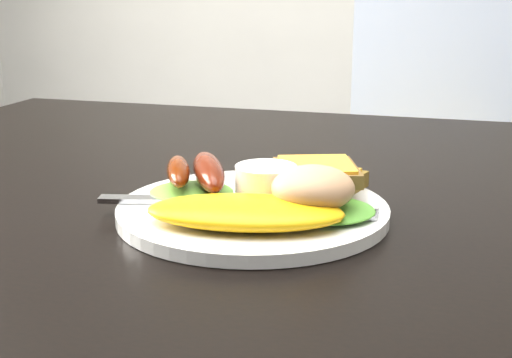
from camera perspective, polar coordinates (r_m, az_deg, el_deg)
dining_table at (r=0.72m, az=6.01°, el=-2.06°), size 1.20×0.80×0.04m
dining_chair at (r=1.99m, az=13.14°, el=0.67°), size 0.47×0.47×0.05m
plate at (r=0.62m, az=-0.26°, el=-2.57°), size 0.23×0.23×0.01m
lettuce_left at (r=0.64m, az=-5.19°, el=-0.99°), size 0.09×0.08×0.01m
lettuce_right at (r=0.59m, az=5.36°, el=-2.46°), size 0.10×0.09×0.01m
omelette at (r=0.56m, az=-0.86°, el=-2.66°), size 0.17×0.10×0.02m
sausage_a at (r=0.65m, az=-6.23°, el=0.63°), size 0.05×0.09×0.02m
sausage_b at (r=0.64m, az=-3.81°, el=0.61°), size 0.07×0.11×0.03m
ramekin at (r=0.61m, az=0.79°, el=-0.34°), size 0.06×0.06×0.03m
toast_a at (r=0.66m, az=4.18°, el=-0.30°), size 0.10×0.10×0.01m
toast_b at (r=0.64m, az=4.84°, el=0.51°), size 0.09×0.09×0.01m
potato_salad at (r=0.58m, az=4.58°, el=-0.73°), size 0.09×0.09×0.04m
fork at (r=0.62m, az=-4.39°, el=-1.72°), size 0.18×0.06×0.00m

